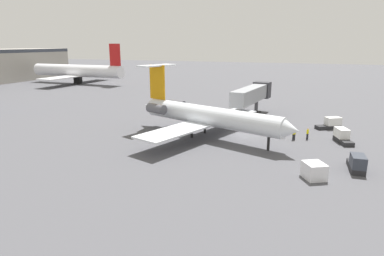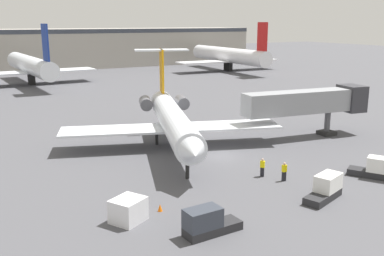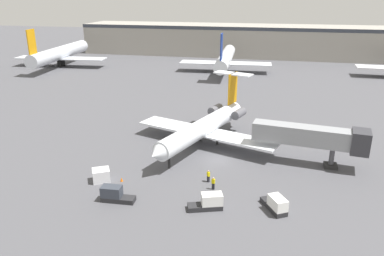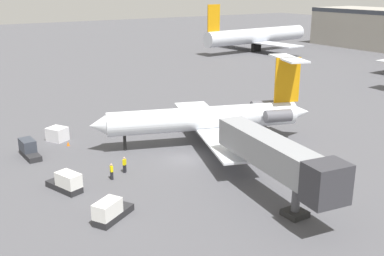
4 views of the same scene
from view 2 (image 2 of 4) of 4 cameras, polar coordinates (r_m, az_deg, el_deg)
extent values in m
cube|color=#4C4C51|center=(46.12, 3.57, -3.61)|extent=(400.00, 400.00, 0.10)
cylinder|color=silver|center=(47.58, -2.49, 1.04)|extent=(10.16, 22.71, 2.82)
cone|color=silver|center=(35.79, 0.13, -3.18)|extent=(3.25, 2.95, 2.68)
cone|color=silver|center=(59.69, -4.07, 3.59)|extent=(3.12, 3.24, 2.40)
cube|color=silver|center=(50.01, 4.74, 0.32)|extent=(12.07, 7.82, 0.24)
cube|color=silver|center=(48.43, -10.24, -0.30)|extent=(12.07, 7.82, 0.24)
cylinder|color=#595960|center=(56.10, -1.30, 3.39)|extent=(2.46, 3.51, 1.50)
cylinder|color=#595960|center=(55.60, -6.02, 3.23)|extent=(2.46, 3.51, 1.50)
cube|color=orange|center=(57.23, -3.94, 7.38)|extent=(1.27, 3.10, 5.52)
cube|color=silver|center=(57.00, -3.98, 10.04)|extent=(7.21, 4.48, 0.20)
cylinder|color=black|center=(39.13, -0.60, -5.28)|extent=(0.36, 0.36, 1.83)
cylinder|color=black|center=(50.28, -0.96, -0.99)|extent=(0.36, 0.36, 1.83)
cylinder|color=black|center=(49.89, -4.59, -1.15)|extent=(0.36, 0.36, 1.83)
cube|color=gray|center=(53.62, 14.14, 3.30)|extent=(15.33, 4.61, 2.60)
cube|color=#333338|center=(58.02, 19.94, 3.65)|extent=(2.81, 3.49, 3.20)
cylinder|color=#4C4C51|center=(56.41, 17.11, 0.66)|extent=(0.70, 0.70, 3.07)
cube|color=#262626|center=(56.70, 17.02, -0.60)|extent=(1.80, 1.80, 0.50)
cube|color=black|center=(40.28, 9.08, -5.64)|extent=(0.39, 0.40, 0.85)
cube|color=yellow|center=(40.05, 9.12, -4.66)|extent=(0.46, 0.47, 0.60)
sphere|color=tan|center=(39.92, 9.14, -4.08)|extent=(0.24, 0.24, 0.24)
cube|color=black|center=(39.54, 11.82, -6.13)|extent=(0.35, 0.29, 0.85)
cube|color=yellow|center=(39.30, 11.87, -5.14)|extent=(0.44, 0.32, 0.60)
sphere|color=tan|center=(39.17, 11.90, -4.55)|extent=(0.24, 0.24, 0.24)
cube|color=#262628|center=(36.26, 16.57, -8.48)|extent=(4.24, 2.63, 0.60)
cube|color=white|center=(36.61, 17.22, -6.72)|extent=(2.73, 2.11, 1.30)
cube|color=#262628|center=(29.78, 2.71, -12.89)|extent=(4.07, 1.61, 0.60)
cube|color=#333842|center=(28.96, 1.40, -11.59)|extent=(2.47, 1.52, 1.30)
cube|color=#262628|center=(42.86, 22.19, -5.49)|extent=(3.26, 4.15, 0.60)
cube|color=white|center=(42.49, 23.37, -4.42)|extent=(2.43, 2.78, 1.30)
cube|color=silver|center=(31.40, -8.26, -10.48)|extent=(2.85, 2.75, 1.68)
cone|color=orange|center=(32.95, -4.16, -10.25)|extent=(0.36, 0.36, 0.55)
cube|color=#9E998E|center=(138.86, -19.35, 9.62)|extent=(136.43, 18.85, 11.52)
cube|color=#333842|center=(129.59, -18.80, 11.72)|extent=(136.43, 0.60, 1.20)
cylinder|color=silver|center=(103.86, -20.21, 7.66)|extent=(5.55, 33.55, 3.85)
cube|color=navy|center=(89.19, -18.46, 10.45)|extent=(0.50, 4.01, 7.00)
cube|color=silver|center=(104.00, -20.14, 6.82)|extent=(28.33, 7.43, 0.30)
cube|color=black|center=(104.18, -20.07, 5.95)|extent=(1.20, 2.80, 2.40)
cylinder|color=white|center=(126.03, 4.72, 9.39)|extent=(5.65, 36.19, 4.10)
cube|color=red|center=(112.36, 9.09, 11.60)|extent=(0.47, 4.01, 7.00)
cube|color=white|center=(126.16, 4.71, 8.65)|extent=(30.51, 7.30, 0.30)
cube|color=black|center=(126.31, 4.69, 7.92)|extent=(1.20, 2.80, 2.40)
camera|label=1|loc=(36.68, -70.11, 4.49)|focal=30.68mm
camera|label=3|loc=(35.81, 89.43, 16.97)|focal=35.42mm
camera|label=4|loc=(66.04, 52.06, 12.89)|focal=43.13mm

